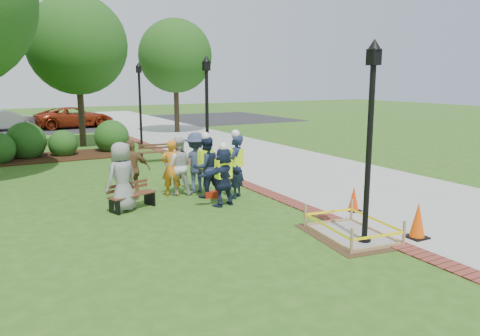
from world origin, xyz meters
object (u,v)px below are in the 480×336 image
cone_front (418,221)px  hivis_worker_c (206,165)px  lamp_near (370,128)px  wet_concrete_pad (351,226)px  bench_near (132,201)px  hivis_worker_a (223,174)px  hivis_worker_b (236,165)px

cone_front → hivis_worker_c: 6.16m
lamp_near → wet_concrete_pad: bearing=82.5°
bench_near → cone_front: cone_front is taller
bench_near → hivis_worker_c: hivis_worker_c is taller
hivis_worker_c → lamp_near: bearing=-75.7°
hivis_worker_a → lamp_near: bearing=-72.5°
wet_concrete_pad → hivis_worker_a: (-1.37, 3.65, 0.65)m
cone_front → hivis_worker_a: 5.17m
hivis_worker_b → hivis_worker_c: (-0.73, 0.48, -0.04)m
bench_near → lamp_near: (3.64, -4.98, 2.25)m
hivis_worker_a → cone_front: bearing=-60.9°
bench_near → hivis_worker_c: (2.30, 0.25, 0.73)m
cone_front → hivis_worker_c: (-2.53, 5.59, 0.56)m
bench_near → hivis_worker_a: hivis_worker_a is taller
bench_near → hivis_worker_b: hivis_worker_b is taller
cone_front → hivis_worker_b: bearing=109.4°
bench_near → lamp_near: bearing=-53.8°
cone_front → hivis_worker_c: size_ratio=0.43×
cone_front → hivis_worker_b: 5.45m
bench_near → cone_front: size_ratio=1.66×
wet_concrete_pad → hivis_worker_b: 4.38m
wet_concrete_pad → lamp_near: bearing=-97.5°
cone_front → hivis_worker_b: hivis_worker_b is taller
cone_front → lamp_near: lamp_near is taller
wet_concrete_pad → hivis_worker_b: hivis_worker_b is taller
lamp_near → hivis_worker_c: 5.60m
hivis_worker_c → wet_concrete_pad: bearing=-73.6°
wet_concrete_pad → hivis_worker_a: bearing=110.5°
hivis_worker_c → hivis_worker_b: bearing=-33.0°
wet_concrete_pad → lamp_near: (-0.06, -0.48, 2.25)m
hivis_worker_a → hivis_worker_c: (-0.03, 1.09, 0.08)m
hivis_worker_a → hivis_worker_c: hivis_worker_c is taller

